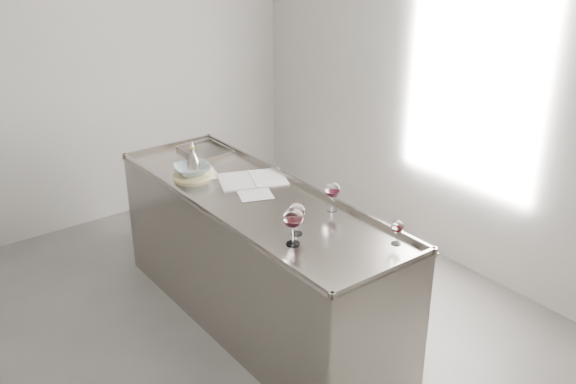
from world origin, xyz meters
TOP-DOWN VIEW (x-y plane):
  - room_shell at (0.00, 0.00)m, footprint 4.54×5.04m
  - counter at (0.50, 0.30)m, footprint 0.77×2.42m
  - wine_glass_left at (0.40, -0.26)m, footprint 0.10×0.10m
  - wine_glass_middle at (0.31, -0.35)m, footprint 0.11×0.11m
  - wine_glass_right at (0.78, -0.15)m, footprint 0.10×0.10m
  - wine_glass_small at (0.77, -0.69)m, footprint 0.07×0.07m
  - notebook at (0.65, 0.54)m, footprint 0.54×0.46m
  - loose_paper_top at (0.43, 0.89)m, footprint 0.30×0.37m
  - loose_paper_under at (0.54, 0.38)m, footprint 0.31×0.36m
  - trivet at (0.36, 0.86)m, footprint 0.32×0.32m
  - ceramic_bowl at (0.36, 0.86)m, footprint 0.30×0.30m
  - wine_funnel at (0.42, 0.95)m, footprint 0.15×0.15m

SIDE VIEW (x-z plane):
  - counter at x=0.50m, z-range -0.01..0.96m
  - loose_paper_top at x=0.43m, z-range 0.94..0.94m
  - loose_paper_under at x=0.54m, z-range 0.94..0.95m
  - notebook at x=0.65m, z-range 0.94..0.96m
  - trivet at x=0.36m, z-range 0.94..0.96m
  - ceramic_bowl at x=0.36m, z-range 0.96..1.02m
  - wine_funnel at x=0.42m, z-range 0.90..1.12m
  - wine_glass_small at x=0.77m, z-range 0.97..1.11m
  - wine_glass_right at x=0.78m, z-range 0.98..1.17m
  - wine_glass_left at x=0.40m, z-range 0.98..1.17m
  - wine_glass_middle at x=0.31m, z-range 0.99..1.21m
  - room_shell at x=0.00m, z-range -0.02..2.82m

